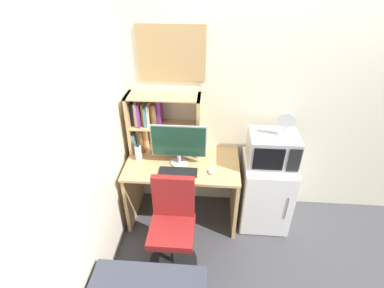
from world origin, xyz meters
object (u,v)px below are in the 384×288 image
(monitor, at_px, (179,143))
(water_bottle, at_px, (138,153))
(keyboard, at_px, (178,172))
(desk_fan, at_px, (286,123))
(microwave, at_px, (273,149))
(mini_fridge, at_px, (265,192))
(computer_mouse, at_px, (212,171))
(wall_corkboard, at_px, (172,53))
(hutch_bookshelf, at_px, (154,124))
(desk_chair, at_px, (173,230))

(monitor, distance_m, water_bottle, 0.46)
(keyboard, xyz_separation_m, desk_fan, (0.99, 0.19, 0.48))
(microwave, distance_m, desk_fan, 0.30)
(water_bottle, bearing_deg, microwave, 0.27)
(monitor, height_order, microwave, monitor)
(microwave, bearing_deg, mini_fridge, -90.15)
(computer_mouse, distance_m, desk_fan, 0.83)
(microwave, distance_m, wall_corkboard, 1.33)
(hutch_bookshelf, distance_m, wall_corkboard, 0.74)
(monitor, relative_size, wall_corkboard, 0.85)
(keyboard, distance_m, desk_fan, 1.12)
(desk_fan, relative_size, desk_chair, 0.26)
(monitor, distance_m, mini_fridge, 1.10)
(computer_mouse, bearing_deg, mini_fridge, 15.71)
(computer_mouse, xyz_separation_m, desk_fan, (0.66, 0.16, 0.47))
(keyboard, xyz_separation_m, mini_fridge, (0.91, 0.19, -0.37))
(hutch_bookshelf, relative_size, water_bottle, 4.00)
(hutch_bookshelf, distance_m, water_bottle, 0.34)
(hutch_bookshelf, xyz_separation_m, keyboard, (0.29, -0.39, -0.30))
(mini_fridge, bearing_deg, keyboard, -168.01)
(hutch_bookshelf, height_order, desk_chair, hutch_bookshelf)
(keyboard, relative_size, mini_fridge, 0.46)
(wall_corkboard, bearing_deg, computer_mouse, -47.93)
(water_bottle, distance_m, microwave, 1.35)
(computer_mouse, bearing_deg, water_bottle, 167.93)
(hutch_bookshelf, relative_size, wall_corkboard, 1.15)
(desk_fan, distance_m, wall_corkboard, 1.24)
(computer_mouse, bearing_deg, microwave, 15.98)
(desk_chair, bearing_deg, wall_corkboard, 95.18)
(keyboard, bearing_deg, wall_corkboard, 100.73)
(monitor, height_order, wall_corkboard, wall_corkboard)
(keyboard, xyz_separation_m, water_bottle, (-0.43, 0.19, 0.08))
(desk_fan, bearing_deg, computer_mouse, -166.21)
(mini_fridge, bearing_deg, monitor, -177.78)
(mini_fridge, relative_size, wall_corkboard, 1.25)
(water_bottle, bearing_deg, mini_fridge, 0.14)
(desk_chair, bearing_deg, computer_mouse, 52.60)
(mini_fridge, bearing_deg, microwave, 89.85)
(computer_mouse, height_order, mini_fridge, mini_fridge)
(monitor, height_order, desk_chair, monitor)
(keyboard, distance_m, computer_mouse, 0.33)
(computer_mouse, bearing_deg, hutch_bookshelf, 149.14)
(monitor, height_order, computer_mouse, monitor)
(desk_fan, bearing_deg, desk_chair, -148.93)
(hutch_bookshelf, xyz_separation_m, desk_fan, (1.27, -0.20, 0.18))
(keyboard, relative_size, microwave, 0.79)
(keyboard, height_order, mini_fridge, mini_fridge)
(wall_corkboard, bearing_deg, desk_fan, -15.50)
(wall_corkboard, bearing_deg, keyboard, -79.27)
(hutch_bookshelf, relative_size, mini_fridge, 0.92)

